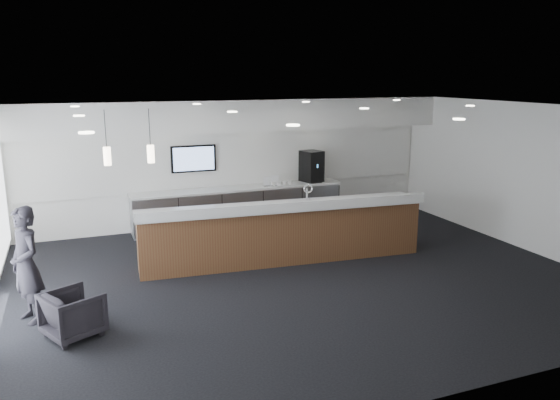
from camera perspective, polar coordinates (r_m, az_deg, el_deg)
name	(u,v)px	position (r m, az deg, el deg)	size (l,w,h in m)	color
ground	(300,277)	(9.88, 2.09, -8.08)	(10.00, 10.00, 0.00)	black
ceiling	(301,108)	(9.23, 2.25, 9.57)	(10.00, 8.00, 0.02)	black
back_wall	(234,162)	(13.14, -4.83, 3.98)	(10.00, 0.02, 3.00)	white
right_wall	(523,176)	(12.29, 24.09, 2.26)	(0.02, 8.00, 3.00)	white
soffit_bulkhead	(239,115)	(12.58, -4.33, 8.86)	(10.00, 0.90, 0.70)	white
alcove_panel	(234,158)	(13.10, -4.80, 4.39)	(9.80, 0.06, 1.40)	white
back_credenza	(239,207)	(13.00, -4.28, -0.70)	(5.06, 0.66, 0.95)	#999CA1
wall_tv	(194,159)	(12.78, -9.03, 4.29)	(1.05, 0.08, 0.62)	black
pendant_left	(151,154)	(9.42, -13.35, 4.71)	(0.12, 0.12, 0.30)	#F8E2C1
pendant_right	(107,156)	(9.35, -17.61, 4.39)	(0.12, 0.12, 0.30)	#F8E2C1
ceiling_can_lights	(301,110)	(9.23, 2.25, 9.38)	(7.00, 5.00, 0.02)	white
service_counter	(283,232)	(10.57, 0.29, -3.35)	(5.61, 1.35, 1.49)	#57321D
coffee_machine	(312,166)	(13.53, 3.32, 3.54)	(0.54, 0.62, 0.77)	black
info_sign_left	(267,181)	(12.99, -1.39, 1.96)	(0.16, 0.02, 0.23)	white
info_sign_right	(275,180)	(13.04, -0.55, 2.05)	(0.18, 0.02, 0.25)	white
armchair	(73,314)	(8.21, -20.81, -11.06)	(0.69, 0.71, 0.65)	black
lounge_guest	(26,265)	(8.74, -25.00, -6.18)	(0.63, 0.42, 1.73)	black
cup_0	(290,182)	(13.19, 1.05, 1.86)	(0.11, 0.11, 0.10)	white
cup_1	(285,183)	(13.14, 0.49, 1.82)	(0.11, 0.11, 0.10)	white
cup_2	(279,183)	(13.09, -0.08, 1.77)	(0.11, 0.11, 0.10)	white
cup_3	(274,184)	(13.04, -0.66, 1.73)	(0.11, 0.11, 0.10)	white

